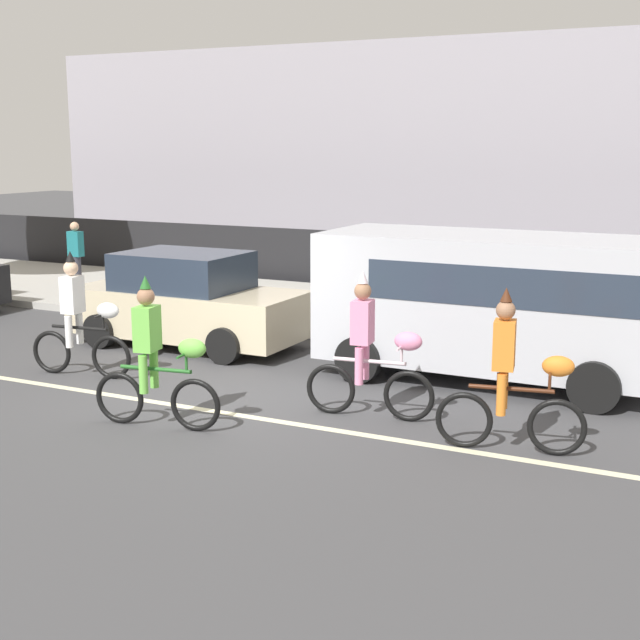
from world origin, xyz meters
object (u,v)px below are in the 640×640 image
object	(u,v)px
parade_cyclist_lime	(157,362)
parade_cyclist_pink	(371,354)
parked_van_silver	(497,296)
pedestrian_onlooker	(76,256)
parked_car_beige	(187,302)
parade_cyclist_orange	(513,381)
parade_cyclist_zebra	(80,322)

from	to	relation	value
parade_cyclist_lime	parade_cyclist_pink	size ratio (longest dim) A/B	1.00
parked_van_silver	pedestrian_onlooker	world-z (taller)	parked_van_silver
parade_cyclist_lime	parked_car_beige	size ratio (longest dim) A/B	0.47
parked_van_silver	pedestrian_onlooker	bearing A→B (deg)	166.12
parade_cyclist_orange	parked_van_silver	bearing A→B (deg)	109.08
parade_cyclist_pink	parade_cyclist_orange	bearing A→B (deg)	-13.50
parade_cyclist_orange	parked_van_silver	distance (m)	3.18
parade_cyclist_lime	pedestrian_onlooker	distance (m)	9.71
parade_cyclist_lime	parade_cyclist_pink	xyz separation A→B (m)	(2.22, 1.56, 0.00)
parade_cyclist_lime	parked_van_silver	xyz separation A→B (m)	(3.15, 4.06, 0.44)
parade_cyclist_orange	parade_cyclist_zebra	bearing A→B (deg)	176.35
parade_cyclist_zebra	parade_cyclist_orange	distance (m)	6.74
pedestrian_onlooker	parade_cyclist_orange	bearing A→B (deg)	-26.03
parade_cyclist_zebra	parked_van_silver	distance (m)	6.26
parade_cyclist_zebra	pedestrian_onlooker	distance (m)	6.85
parked_van_silver	parked_car_beige	size ratio (longest dim) A/B	1.22
parade_cyclist_lime	parade_cyclist_pink	world-z (taller)	same
parade_cyclist_lime	parade_cyclist_orange	xyz separation A→B (m)	(4.18, 1.08, 0.00)
parked_van_silver	pedestrian_onlooker	size ratio (longest dim) A/B	3.09
parade_cyclist_orange	parked_van_silver	xyz separation A→B (m)	(-1.03, 2.98, 0.44)
parade_cyclist_orange	parade_cyclist_pink	bearing A→B (deg)	166.50
parade_cyclist_zebra	parked_car_beige	bearing A→B (deg)	84.59
parade_cyclist_pink	parade_cyclist_lime	bearing A→B (deg)	-144.93
parked_van_silver	parked_car_beige	bearing A→B (deg)	-179.10
parade_cyclist_lime	parked_car_beige	xyz separation A→B (m)	(-2.31, 3.98, -0.06)
parade_cyclist_lime	parked_car_beige	bearing A→B (deg)	120.16
parade_cyclist_zebra	pedestrian_onlooker	size ratio (longest dim) A/B	1.19
parked_car_beige	parade_cyclist_pink	bearing A→B (deg)	-28.15
parade_cyclist_lime	parked_car_beige	distance (m)	4.60
parade_cyclist_pink	parked_van_silver	xyz separation A→B (m)	(0.94, 2.51, 0.44)
parade_cyclist_zebra	parked_car_beige	size ratio (longest dim) A/B	0.47
parade_cyclist_lime	parade_cyclist_orange	bearing A→B (deg)	14.53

